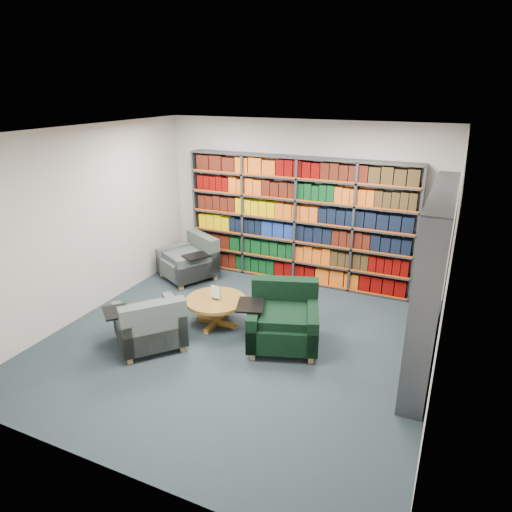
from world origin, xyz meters
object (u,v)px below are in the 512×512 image
at_px(chair_green_right, 283,320).
at_px(coffee_table, 216,304).
at_px(chair_teal_front, 151,327).
at_px(chair_teal_left, 192,261).

xyz_separation_m(chair_green_right, coffee_table, (-1.07, 0.05, -0.00)).
bearing_deg(chair_green_right, chair_teal_front, -151.30).
bearing_deg(coffee_table, chair_teal_left, 132.40).
bearing_deg(chair_teal_front, chair_teal_left, 108.59).
height_order(chair_teal_left, coffee_table, chair_teal_left).
height_order(chair_teal_front, coffee_table, chair_teal_front).
relative_size(chair_teal_left, chair_green_right, 0.95).
bearing_deg(chair_teal_left, chair_green_right, -31.51).
xyz_separation_m(chair_teal_front, coffee_table, (0.49, 0.90, 0.02)).
height_order(chair_green_right, chair_teal_front, chair_green_right).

